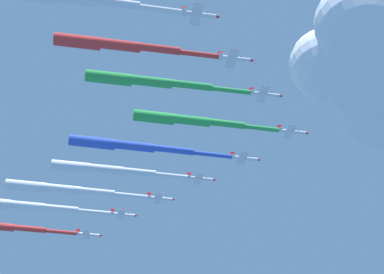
# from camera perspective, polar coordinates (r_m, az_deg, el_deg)

# --- Properties ---
(jet_lead) EXTENTS (30.76, 48.57, 4.08)m
(jet_lead) POSITION_cam_1_polar(r_m,az_deg,el_deg) (180.93, -0.21, 1.59)
(jet_lead) COLOR silver
(jet_port_inner) EXTENTS (34.57, 54.16, 4.07)m
(jet_port_inner) POSITION_cam_1_polar(r_m,az_deg,el_deg) (188.69, -5.81, -0.87)
(jet_port_inner) COLOR silver
(jet_starboard_inner) EXTENTS (31.77, 51.16, 4.06)m
(jet_starboard_inner) POSITION_cam_1_polar(r_m,az_deg,el_deg) (171.37, -4.12, 5.31)
(jet_starboard_inner) COLOR silver
(jet_port_mid) EXTENTS (30.80, 48.89, 4.01)m
(jet_port_mid) POSITION_cam_1_polar(r_m,az_deg,el_deg) (199.61, -8.40, -3.08)
(jet_port_mid) COLOR silver
(jet_starboard_mid) EXTENTS (29.81, 47.96, 4.05)m
(jet_starboard_mid) POSITION_cam_1_polar(r_m,az_deg,el_deg) (160.96, -7.08, 8.71)
(jet_starboard_mid) COLOR silver
(jet_port_outer) EXTENTS (32.89, 51.66, 3.99)m
(jet_port_outer) POSITION_cam_1_polar(r_m,az_deg,el_deg) (210.88, -12.49, -4.87)
(jet_port_outer) COLOR silver
(jet_trail_port) EXTENTS (33.32, 52.43, 4.05)m
(jet_trail_port) POSITION_cam_1_polar(r_m,az_deg,el_deg) (223.78, -15.68, -6.35)
(jet_trail_port) COLOR silver
(cloud_puff) EXTENTS (60.41, 40.46, 34.93)m
(cloud_puff) POSITION_cam_1_polar(r_m,az_deg,el_deg) (186.65, 16.19, 6.85)
(cloud_puff) COLOR white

